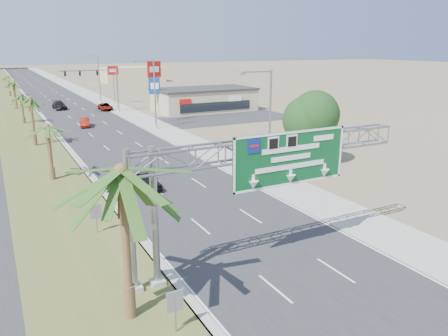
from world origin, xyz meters
name	(u,v)px	position (x,y,z in m)	size (l,w,h in m)	color
road	(52,94)	(0.00, 110.00, 0.01)	(12.00, 300.00, 0.02)	#28282B
sidewalk_right	(86,93)	(8.50, 110.00, 0.05)	(4.00, 300.00, 0.10)	#9E9B93
median_grass	(8,96)	(-10.00, 110.00, 0.06)	(7.00, 300.00, 0.12)	#4F5C28
sign_gantry	(262,159)	(-1.06, 9.93, 6.06)	(16.75, 1.24, 7.50)	gray
palm_near	(121,172)	(-9.20, 8.00, 6.93)	(5.70, 5.70, 8.35)	brown
palm_row_b	(47,128)	(-9.50, 32.00, 4.90)	(3.99, 3.99, 5.95)	brown
palm_row_c	(30,100)	(-9.50, 48.00, 5.66)	(3.99, 3.99, 6.75)	brown
palm_row_d	(21,96)	(-9.50, 66.00, 4.42)	(3.99, 3.99, 5.45)	brown
palm_row_e	(13,83)	(-9.50, 85.00, 5.09)	(3.99, 3.99, 6.15)	brown
palm_row_f	(8,77)	(-9.50, 110.00, 4.71)	(3.99, 3.99, 5.75)	brown
streetlight_near	(268,132)	(7.30, 22.00, 4.69)	(3.27, 0.44, 10.00)	gray
streetlight_mid	(154,97)	(7.30, 52.00, 4.69)	(3.27, 0.44, 10.00)	gray
streetlight_far	(99,81)	(7.30, 88.00, 4.69)	(3.27, 0.44, 10.00)	gray
signal_mast	(106,86)	(5.17, 71.97, 4.85)	(10.28, 0.71, 8.00)	gray
store_building	(204,100)	(22.00, 66.00, 2.00)	(18.00, 10.00, 4.00)	#C8B087
oak_near	(309,120)	(15.00, 26.00, 4.53)	(4.50, 4.50, 6.80)	brown
oak_far	(307,119)	(18.00, 30.00, 3.82)	(3.50, 3.50, 5.60)	brown
median_signback_a	(175,304)	(-7.80, 6.00, 1.45)	(0.75, 0.08, 2.08)	gray
median_signback_b	(96,214)	(-8.50, 18.00, 1.45)	(0.75, 0.08, 2.08)	gray
building_distant_right	(132,74)	(30.00, 140.00, 2.50)	(20.00, 12.00, 5.00)	#C8B087
car_left_lane	(147,181)	(-2.58, 25.63, 0.69)	(1.64, 4.07, 1.39)	black
car_mid_lane	(85,122)	(-1.50, 58.96, 0.67)	(1.41, 4.05, 1.34)	maroon
car_right_lane	(105,107)	(5.50, 75.30, 0.66)	(2.19, 4.75, 1.32)	gray
car_far	(59,105)	(-2.13, 80.70, 0.75)	(2.11, 5.19, 1.51)	black
pole_sign_red_near	(154,73)	(9.00, 56.28, 7.82)	(2.38, 0.99, 9.86)	gray
pole_sign_blue	(154,87)	(12.26, 65.93, 4.85)	(1.95, 1.10, 6.77)	gray
pole_sign_red_far	(113,73)	(9.46, 83.61, 6.37)	(2.21, 0.46, 8.08)	gray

